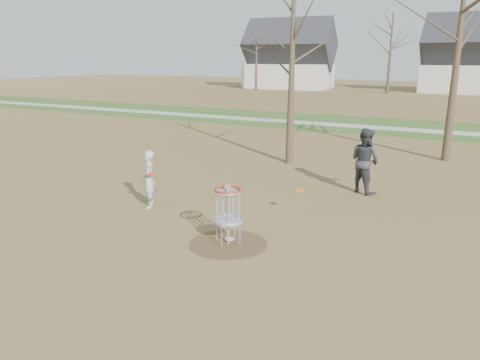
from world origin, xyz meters
name	(u,v)px	position (x,y,z in m)	size (l,w,h in m)	color
ground	(228,244)	(0.00, 0.00, 0.00)	(160.00, 160.00, 0.00)	brown
green_band	(398,127)	(0.00, 21.00, 0.01)	(160.00, 8.00, 0.01)	#2D5119
footpath	(395,129)	(0.00, 20.00, 0.01)	(160.00, 1.50, 0.01)	#9E9E99
dirt_circle	(228,244)	(0.00, 0.00, 0.01)	(1.80, 1.80, 0.01)	#47331E
player_standing	(149,179)	(-3.32, 1.33, 0.81)	(0.59, 0.39, 1.63)	#B3B3B3
player_throwing	(365,161)	(1.65, 5.69, 1.02)	(0.99, 0.77, 2.03)	#303235
disc_grounded	(230,239)	(-0.10, 0.24, 0.02)	(0.22, 0.22, 0.02)	silver
discs_in_play	(227,182)	(-1.09, 1.87, 0.87)	(4.07, 1.58, 0.34)	orange
disc_golf_basket	(228,206)	(0.00, 0.00, 0.91)	(0.64, 0.64, 1.35)	#9EA3AD
bare_trees	(458,42)	(1.78, 35.79, 5.35)	(52.62, 44.98, 9.00)	#382B1E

